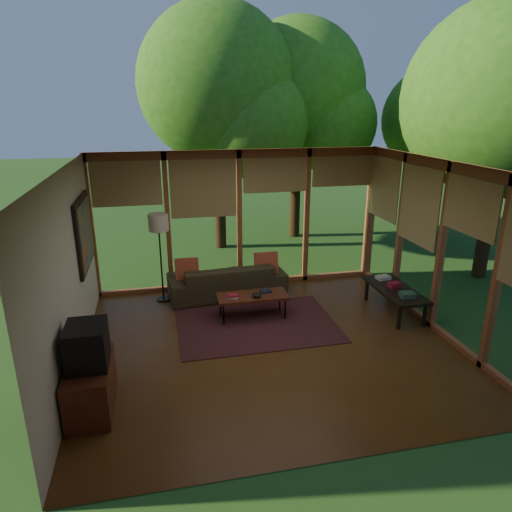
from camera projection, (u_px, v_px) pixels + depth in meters
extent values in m
plane|color=brown|center=(270.00, 344.00, 6.99)|extent=(5.50, 5.50, 0.00)
plane|color=white|center=(272.00, 166.00, 6.14)|extent=(5.50, 5.50, 0.00)
cube|color=beige|center=(69.00, 276.00, 6.00)|extent=(0.04, 5.00, 2.70)
cube|color=beige|center=(337.00, 346.00, 4.25)|extent=(5.50, 0.04, 2.70)
cube|color=#9E5531|center=(239.00, 220.00, 8.88)|extent=(5.50, 0.12, 2.70)
cube|color=#9E5531|center=(441.00, 249.00, 7.13)|extent=(0.12, 5.00, 2.70)
plane|color=#29531F|center=(435.00, 209.00, 16.04)|extent=(40.00, 40.00, 0.00)
cylinder|color=#342113|center=(218.00, 146.00, 11.06)|extent=(0.28, 0.28, 5.05)
sphere|color=#275F15|center=(217.00, 85.00, 10.62)|extent=(3.68, 3.68, 3.68)
cylinder|color=#342113|center=(296.00, 145.00, 12.09)|extent=(0.28, 0.28, 4.96)
sphere|color=#275F15|center=(297.00, 89.00, 11.65)|extent=(3.46, 3.46, 3.46)
cylinder|color=#342113|center=(490.00, 168.00, 9.05)|extent=(0.28, 0.28, 4.60)
sphere|color=#275F15|center=(501.00, 100.00, 8.64)|extent=(3.73, 3.73, 3.73)
cylinder|color=#342113|center=(430.00, 162.00, 12.36)|extent=(0.28, 0.28, 4.01)
sphere|color=#275F15|center=(435.00, 119.00, 12.01)|extent=(2.76, 2.76, 2.76)
cube|color=maroon|center=(257.00, 324.00, 7.61)|extent=(2.61, 1.85, 0.01)
imported|color=#3B321D|center=(227.00, 280.00, 8.67)|extent=(2.25, 1.02, 0.64)
cube|color=maroon|center=(187.00, 270.00, 8.39)|extent=(0.43, 0.23, 0.45)
cube|color=maroon|center=(266.00, 264.00, 8.69)|extent=(0.44, 0.23, 0.46)
cube|color=beige|center=(233.00, 297.00, 7.60)|extent=(0.20, 0.17, 0.03)
cube|color=maroon|center=(233.00, 295.00, 7.59)|extent=(0.18, 0.14, 0.03)
cube|color=black|center=(266.00, 291.00, 7.84)|extent=(0.20, 0.16, 0.03)
ellipsoid|color=black|center=(257.00, 295.00, 7.63)|extent=(0.16, 0.16, 0.07)
cube|color=#5A2618|center=(91.00, 386.00, 5.43)|extent=(0.50, 1.00, 0.60)
cube|color=black|center=(87.00, 345.00, 5.26)|extent=(0.45, 0.55, 0.50)
cube|color=#325745|center=(408.00, 295.00, 7.54)|extent=(0.26, 0.20, 0.09)
cube|color=maroon|center=(394.00, 285.00, 7.95)|extent=(0.22, 0.17, 0.09)
cube|color=beige|center=(383.00, 278.00, 8.33)|extent=(0.26, 0.20, 0.06)
cylinder|color=black|center=(164.00, 299.00, 8.57)|extent=(0.26, 0.26, 0.03)
cylinder|color=black|center=(161.00, 260.00, 8.33)|extent=(0.03, 0.03, 1.52)
cylinder|color=beige|center=(158.00, 222.00, 8.10)|extent=(0.36, 0.36, 0.30)
cube|color=#5A2618|center=(253.00, 296.00, 7.73)|extent=(1.20, 0.50, 0.05)
cylinder|color=black|center=(224.00, 315.00, 7.52)|extent=(0.03, 0.03, 0.38)
cylinder|color=black|center=(285.00, 309.00, 7.74)|extent=(0.03, 0.03, 0.38)
cylinder|color=black|center=(220.00, 306.00, 7.86)|extent=(0.03, 0.03, 0.38)
cylinder|color=black|center=(280.00, 301.00, 8.07)|extent=(0.03, 0.03, 0.38)
cube|color=black|center=(395.00, 290.00, 7.93)|extent=(0.60, 1.40, 0.05)
cube|color=black|center=(399.00, 318.00, 7.40)|extent=(0.05, 0.05, 0.40)
cube|color=black|center=(425.00, 315.00, 7.49)|extent=(0.05, 0.05, 0.40)
cube|color=black|center=(367.00, 290.00, 8.51)|extent=(0.05, 0.05, 0.40)
cube|color=black|center=(389.00, 288.00, 8.60)|extent=(0.05, 0.05, 0.40)
cube|color=black|center=(84.00, 233.00, 7.24)|extent=(0.05, 1.35, 1.15)
cube|color=#18606F|center=(86.00, 233.00, 7.25)|extent=(0.02, 1.20, 1.00)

